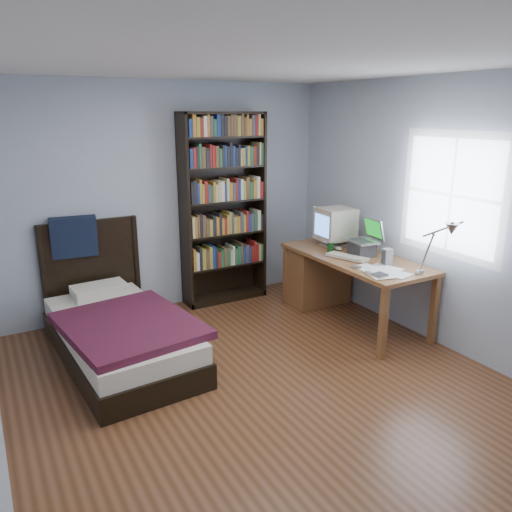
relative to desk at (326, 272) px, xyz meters
name	(u,v)px	position (x,y,z in m)	size (l,w,h in m)	color
room	(266,238)	(-1.48, -1.13, 0.83)	(4.20, 4.24, 2.50)	#502D17
desk	(326,272)	(0.00, 0.00, 0.00)	(0.75, 1.69, 0.73)	brown
crt_monitor	(335,224)	(0.07, -0.04, 0.55)	(0.39, 0.36, 0.43)	#C0B6A0
laptop	(363,245)	(0.10, -0.48, 0.42)	(0.34, 0.34, 0.38)	#2D2D30
desk_lamp	(447,234)	(0.01, -1.57, 0.78)	(0.22, 0.49, 0.58)	#99999E
keyboard	(347,257)	(-0.12, -0.50, 0.33)	(0.17, 0.43, 0.03)	#BDB09E
speaker	(387,257)	(0.06, -0.87, 0.39)	(0.08, 0.08, 0.16)	gray
soda_can	(330,247)	(-0.14, -0.23, 0.37)	(0.06, 0.06, 0.11)	#0C3E08
mouse	(338,248)	(0.00, -0.19, 0.33)	(0.06, 0.11, 0.04)	silver
phone_silver	(357,267)	(-0.26, -0.80, 0.32)	(0.05, 0.10, 0.02)	#ACACB0
phone_grey	(369,273)	(-0.28, -0.99, 0.32)	(0.04, 0.09, 0.02)	gray
external_drive	(380,275)	(-0.25, -1.10, 0.32)	(0.11, 0.11, 0.02)	gray
bookshelf	(223,209)	(-0.89, 0.80, 0.67)	(0.98, 0.30, 2.18)	black
bed	(117,328)	(-2.38, 0.01, -0.16)	(1.17, 2.06, 1.16)	black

